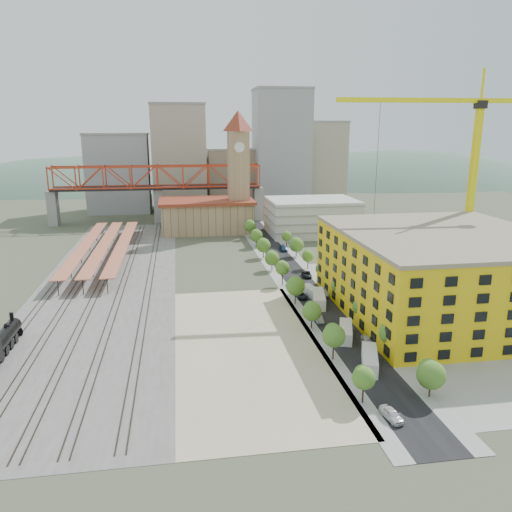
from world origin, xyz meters
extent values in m
plane|color=#474C38|center=(0.00, 0.00, 0.00)|extent=(400.00, 400.00, 0.00)
cube|color=#605E59|center=(-36.00, 17.50, 0.03)|extent=(36.00, 165.00, 0.06)
cube|color=tan|center=(-4.00, -31.50, 0.03)|extent=(28.00, 67.00, 0.06)
cube|color=black|center=(16.00, 15.00, 0.03)|extent=(12.00, 170.00, 0.06)
cube|color=gray|center=(10.50, 15.00, 0.02)|extent=(3.00, 170.00, 0.04)
cube|color=gray|center=(21.50, 15.00, 0.02)|extent=(3.00, 170.00, 0.04)
cube|color=gray|center=(45.00, -20.00, 0.03)|extent=(50.00, 90.00, 0.06)
cube|color=#382B23|center=(-50.72, 17.50, 0.15)|extent=(0.12, 160.00, 0.18)
cube|color=#382B23|center=(-49.28, 17.50, 0.15)|extent=(0.12, 160.00, 0.18)
cube|color=#382B23|center=(-44.72, 17.50, 0.15)|extent=(0.12, 160.00, 0.18)
cube|color=#382B23|center=(-43.28, 17.50, 0.15)|extent=(0.12, 160.00, 0.18)
cube|color=#382B23|center=(-38.72, 17.50, 0.15)|extent=(0.12, 160.00, 0.18)
cube|color=#382B23|center=(-37.28, 17.50, 0.15)|extent=(0.12, 160.00, 0.18)
cube|color=#382B23|center=(-32.72, 17.50, 0.15)|extent=(0.12, 160.00, 0.18)
cube|color=#382B23|center=(-31.28, 17.50, 0.15)|extent=(0.12, 160.00, 0.18)
cube|color=#382B23|center=(-25.72, 17.50, 0.15)|extent=(0.12, 160.00, 0.18)
cube|color=#382B23|center=(-24.28, 17.50, 0.15)|extent=(0.12, 160.00, 0.18)
cube|color=#B36244|center=(-47.00, 45.00, 4.00)|extent=(4.00, 80.00, 0.25)
cylinder|color=black|center=(-47.00, 45.00, 2.00)|extent=(0.24, 0.24, 4.00)
cube|color=#B36244|center=(-41.00, 45.00, 4.00)|extent=(4.00, 80.00, 0.25)
cylinder|color=black|center=(-41.00, 45.00, 2.00)|extent=(0.24, 0.24, 4.00)
cube|color=#B36244|center=(-35.00, 45.00, 4.00)|extent=(4.00, 80.00, 0.25)
cylinder|color=black|center=(-35.00, 45.00, 2.00)|extent=(0.24, 0.24, 4.00)
cube|color=tan|center=(-5.00, 82.00, 6.00)|extent=(36.00, 22.00, 12.00)
cube|color=maroon|center=(-5.00, 82.00, 12.50)|extent=(38.00, 24.00, 1.20)
cube|color=tan|center=(8.00, 80.00, 20.00)|extent=(8.00, 8.00, 40.00)
pyramid|color=maroon|center=(8.00, 80.00, 48.00)|extent=(12.00, 12.00, 8.00)
cylinder|color=white|center=(8.00, 75.90, 34.00)|extent=(4.00, 0.30, 4.00)
cube|color=silver|center=(36.00, 70.00, 7.00)|extent=(34.00, 26.00, 14.00)
cube|color=gray|center=(-70.00, 105.00, 7.50)|extent=(4.00, 6.00, 15.00)
cube|color=gray|center=(20.00, 105.00, 7.50)|extent=(4.00, 6.00, 15.00)
cube|color=gray|center=(-25.00, 105.00, 7.50)|extent=(4.00, 6.00, 15.00)
cube|color=black|center=(-25.00, 105.00, 15.50)|extent=(90.00, 9.00, 1.00)
cube|color=yellow|center=(42.00, -20.00, 9.00)|extent=(44.00, 50.00, 18.00)
cube|color=gray|center=(42.00, -20.00, 18.40)|extent=(44.60, 50.60, 0.80)
cube|color=#9EA0A3|center=(-45.00, 140.00, 19.00)|extent=(30.00, 25.00, 38.00)
cube|color=#B2A58C|center=(-15.00, 135.00, 26.00)|extent=(26.00, 22.00, 52.00)
cube|color=gray|center=(12.00, 150.00, 15.00)|extent=(24.00, 24.00, 30.00)
cube|color=#9EA0A3|center=(38.00, 140.00, 30.00)|extent=(28.00, 22.00, 60.00)
cube|color=#B2A58C|center=(62.00, 145.00, 22.00)|extent=(22.00, 20.00, 44.00)
cube|color=brown|center=(-2.00, 160.00, 13.00)|extent=(20.00, 20.00, 26.00)
ellipsoid|color=#4C6B59|center=(-80.00, 260.00, -68.00)|extent=(396.00, 216.00, 180.00)
ellipsoid|color=#4C6B59|center=(40.00, 260.00, -92.00)|extent=(484.00, 264.00, 220.00)
ellipsoid|color=#4C6B59|center=(160.00, 260.00, -70.00)|extent=(418.00, 228.00, 190.00)
cylinder|color=black|center=(-50.00, -26.55, 2.68)|extent=(2.79, 13.38, 2.79)
cylinder|color=black|center=(-50.00, -20.98, 4.68)|extent=(0.78, 0.78, 1.78)
sphere|color=black|center=(-50.00, -24.32, 4.13)|extent=(1.11, 1.11, 1.11)
cone|color=black|center=(-50.00, -18.97, 1.00)|extent=(2.90, 1.78, 2.90)
cube|color=#FBEC10|center=(63.54, 5.96, 23.05)|extent=(1.64, 1.64, 46.10)
cube|color=black|center=(63.54, 5.96, 47.12)|extent=(2.56, 2.56, 2.05)
cube|color=#FBEC10|center=(44.11, 7.04, 48.15)|extent=(38.94, 3.39, 1.23)
cube|color=#FBEC10|center=(69.68, 5.62, 48.15)|extent=(12.34, 1.91, 1.23)
cube|color=#FBEC10|center=(63.54, 5.96, 52.25)|extent=(0.51, 0.51, 8.20)
cube|color=silver|center=(16.00, -43.77, 1.34)|extent=(5.64, 10.08, 2.68)
cube|color=silver|center=(16.00, -30.89, 1.27)|extent=(5.23, 9.57, 2.54)
cube|color=silver|center=(16.00, -11.05, 1.42)|extent=(4.85, 10.70, 2.84)
cube|color=silver|center=(16.00, -5.37, 1.17)|extent=(3.76, 8.84, 2.35)
imported|color=silver|center=(13.00, -60.00, 0.78)|extent=(2.60, 4.82, 1.56)
imported|color=gray|center=(13.00, -21.85, 0.70)|extent=(1.63, 4.28, 1.39)
imported|color=black|center=(13.00, -5.86, 0.68)|extent=(2.53, 5.02, 1.36)
imported|color=navy|center=(13.00, 3.65, 0.78)|extent=(2.48, 5.51, 1.57)
imported|color=silver|center=(19.00, -34.63, 0.74)|extent=(2.42, 4.58, 1.49)
imported|color=gray|center=(19.00, -4.79, 0.81)|extent=(2.20, 5.04, 1.61)
imported|color=black|center=(19.00, 11.64, 0.74)|extent=(3.01, 5.56, 1.48)
imported|color=navy|center=(19.00, 43.47, 0.80)|extent=(2.24, 5.51, 1.60)
camera|label=1|loc=(-16.41, -120.42, 40.99)|focal=35.00mm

